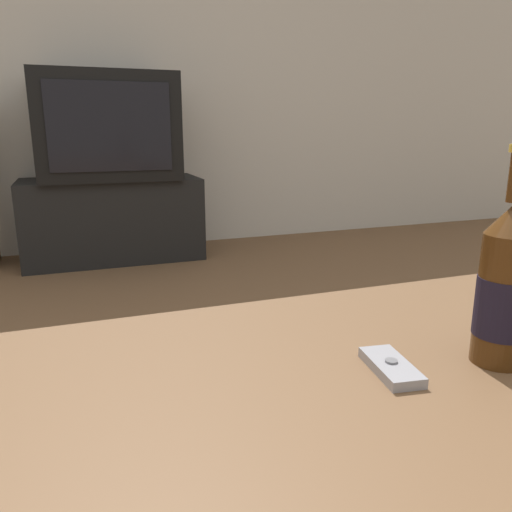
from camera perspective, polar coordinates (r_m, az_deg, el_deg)
back_wall at (r=3.47m, az=-18.54°, el=22.30°), size 8.00×0.05×2.60m
coffee_table at (r=0.57m, az=3.02°, el=-25.84°), size 1.30×0.85×0.47m
tv_stand at (r=3.17m, az=-16.02°, el=4.08°), size 1.03×0.48×0.49m
television at (r=3.12m, az=-16.72°, el=13.93°), size 0.78×0.56×0.60m
beer_bottle at (r=0.74m, az=26.60°, el=-3.22°), size 0.07×0.07×0.29m
cell_phone at (r=0.70m, az=15.16°, el=-12.13°), size 0.06×0.11×0.02m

